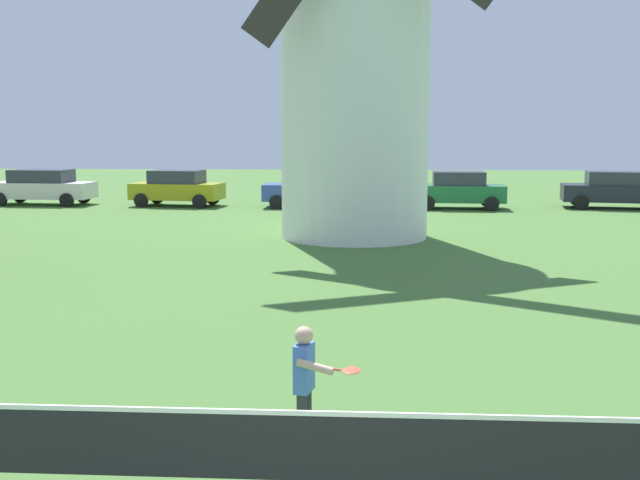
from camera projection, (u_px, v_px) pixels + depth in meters
windmill at (355, 21)px, 21.49m from camera, size 7.79×5.17×13.17m
tennis_net at (305, 447)px, 5.82m from camera, size 5.43×0.06×1.10m
player_far at (306, 378)px, 7.41m from camera, size 0.71×0.63×1.24m
parked_car_cream at (42, 186)px, 32.26m from camera, size 4.55×2.07×1.56m
parked_car_mustard at (177, 187)px, 31.71m from camera, size 4.05×2.28×1.56m
parked_car_blue at (311, 189)px, 31.09m from camera, size 4.05×1.98×1.56m
parked_car_green at (458, 189)px, 30.61m from camera, size 3.90×2.07×1.56m
parked_car_black at (618, 189)px, 30.66m from camera, size 4.69×2.46×1.56m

